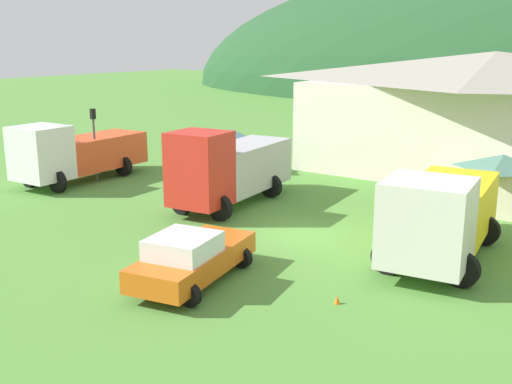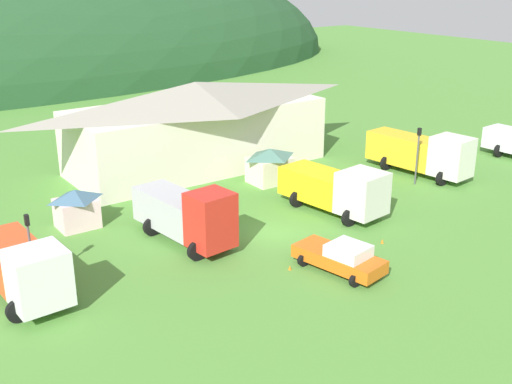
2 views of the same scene
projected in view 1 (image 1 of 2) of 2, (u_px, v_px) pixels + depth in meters
ground_plane at (297, 234)px, 23.78m from camera, size 200.00×200.00×0.00m
depot_building at (491, 115)px, 32.42m from camera, size 21.33×8.69×6.80m
play_shed_cream at (501, 183)px, 26.44m from camera, size 3.16×2.51×2.59m
play_shed_pink at (232, 150)px, 34.83m from camera, size 2.54×2.21×2.44m
heavy_rig_white at (74, 152)px, 32.18m from camera, size 3.50×7.63×3.22m
crane_truck_red at (228, 167)px, 27.48m from camera, size 3.54×7.60×3.67m
flatbed_truck_yellow at (441, 213)px, 20.58m from camera, size 3.92×7.73×3.22m
service_pickup_orange at (192, 257)px, 18.84m from camera, size 2.98×5.22×1.66m
traffic_light_west at (94, 137)px, 32.30m from camera, size 0.20×0.32×3.86m
traffic_cone_near_pickup at (180, 254)px, 21.54m from camera, size 0.36×0.36×0.45m
traffic_cone_mid_row at (337, 304)px, 17.50m from camera, size 0.36×0.36×0.50m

